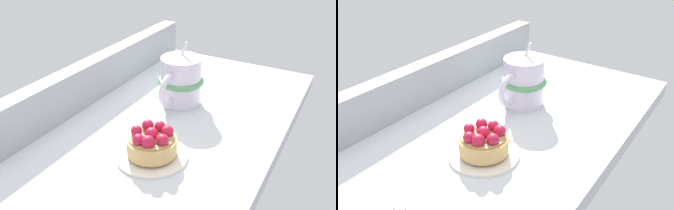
{
  "view_description": "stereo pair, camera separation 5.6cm",
  "coord_description": "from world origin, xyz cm",
  "views": [
    {
      "loc": [
        -40.39,
        -26.4,
        32.85
      ],
      "look_at": [
        5.81,
        -0.75,
        4.14
      ],
      "focal_mm": 38.15,
      "sensor_mm": 36.0,
      "label": 1
    },
    {
      "loc": [
        -37.4,
        -31.17,
        32.85
      ],
      "look_at": [
        5.81,
        -0.75,
        4.14
      ],
      "focal_mm": 38.15,
      "sensor_mm": 36.0,
      "label": 2
    }
  ],
  "objects": [
    {
      "name": "window_rail_back",
      "position": [
        0.0,
        17.61,
        3.91
      ],
      "size": [
        79.94,
        3.34,
        7.82
      ],
      "primitive_type": "cube",
      "color": "#9EA3A8",
      "rests_on": "ground_plane"
    },
    {
      "name": "coffee_mug",
      "position": [
        14.42,
        1.41,
        4.62
      ],
      "size": [
        12.27,
        8.81,
        11.89
      ],
      "color": "silver",
      "rests_on": "ground_plane"
    },
    {
      "name": "raspberry_tart",
      "position": [
        -3.1,
        -2.93,
        2.71
      ],
      "size": [
        7.59,
        7.59,
        4.23
      ],
      "color": "tan",
      "rests_on": "dessert_plate"
    },
    {
      "name": "ground_plane",
      "position": [
        0.0,
        0.0,
        -1.6
      ],
      "size": [
        81.57,
        38.55,
        3.21
      ],
      "primitive_type": "cube",
      "color": "silver"
    },
    {
      "name": "dessert_plate",
      "position": [
        -3.1,
        -2.91,
        0.43
      ],
      "size": [
        10.96,
        10.96,
        0.92
      ],
      "color": "silver",
      "rests_on": "ground_plane"
    }
  ]
}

